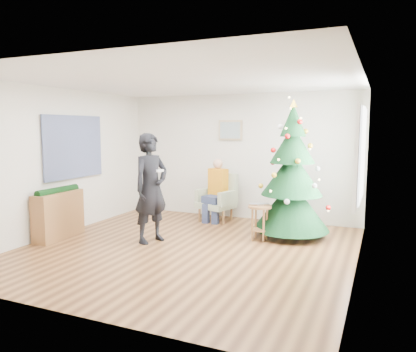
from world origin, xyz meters
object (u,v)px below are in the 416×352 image
at_px(stool, 260,222).
at_px(standing_man, 151,188).
at_px(console, 59,215).
at_px(armchair, 218,203).
at_px(christmas_tree, 292,176).

height_order(stool, standing_man, standing_man).
relative_size(stool, console, 0.60).
distance_m(armchair, standing_man, 2.03).
distance_m(stool, armchair, 1.63).
xyz_separation_m(armchair, standing_man, (-0.42, -1.91, 0.55)).
bearing_deg(standing_man, console, 124.90).
bearing_deg(armchair, stool, -24.12).
height_order(armchair, standing_man, standing_man).
relative_size(christmas_tree, stool, 4.00).
height_order(stool, armchair, armchair).
relative_size(christmas_tree, armchair, 2.46).
bearing_deg(console, stool, 18.00).
bearing_deg(stool, armchair, 138.03).
bearing_deg(console, armchair, 46.15).
height_order(standing_man, console, standing_man).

